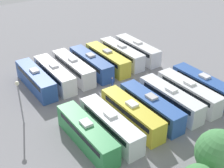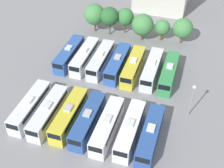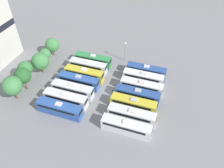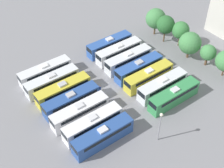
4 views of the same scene
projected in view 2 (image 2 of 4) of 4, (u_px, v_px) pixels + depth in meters
The scene contains 23 objects.
ground_plane at pixel (104, 95), 59.03m from camera, with size 122.31×122.31×0.00m, color gray.
bus_0 at pixel (30, 106), 54.29m from camera, with size 2.57×11.45×3.51m.
bus_1 at pixel (49, 112), 53.24m from camera, with size 2.57×11.45×3.51m.
bus_2 at pixel (69, 115), 52.77m from camera, with size 2.57×11.45×3.51m.
bus_3 at pixel (88, 120), 51.83m from camera, with size 2.57×11.45×3.51m.
bus_4 at pixel (107, 126), 50.85m from camera, with size 2.57×11.45×3.51m.
bus_5 at pixel (130, 129), 50.22m from camera, with size 2.57×11.45×3.51m.
bus_6 at pixel (150, 135), 49.38m from camera, with size 2.57×11.45×3.51m.
bus_7 at pixel (69, 54), 66.61m from camera, with size 2.57×11.45×3.51m.
bus_8 at pixel (85, 56), 65.92m from camera, with size 2.57×11.45×3.51m.
bus_9 at pixel (101, 60), 64.96m from camera, with size 2.57×11.45×3.51m.
bus_10 at pixel (118, 63), 64.04m from camera, with size 2.57×11.45×3.51m.
bus_11 at pixel (133, 66), 63.18m from camera, with size 2.57×11.45×3.51m.
bus_12 at pixel (152, 69), 62.60m from camera, with size 2.57×11.45×3.51m.
bus_13 at pixel (169, 72), 61.65m from camera, with size 2.57×11.45×3.51m.
worker_person at pixel (101, 98), 57.34m from camera, with size 0.36×0.36×1.81m.
light_pole at pixel (193, 95), 52.13m from camera, with size 0.60×0.60×6.74m.
tree_0 at pixel (95, 14), 74.46m from camera, with size 5.04×5.04×7.00m.
tree_1 at pixel (110, 16), 73.04m from camera, with size 4.39×4.39×7.01m.
tree_2 at pixel (125, 17), 73.82m from camera, with size 4.14×4.14×6.41m.
tree_3 at pixel (143, 25), 71.74m from camera, with size 5.11×5.11×6.50m.
tree_4 at pixel (162, 27), 71.99m from camera, with size 3.57×3.57×5.18m.
tree_5 at pixel (183, 28), 70.60m from camera, with size 4.55×4.55×6.20m.
Camera 2 is at (14.63, -41.30, 39.65)m, focal length 50.00 mm.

